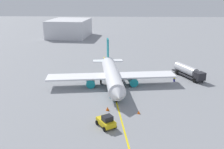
# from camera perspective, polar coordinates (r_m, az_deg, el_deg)

# --- Properties ---
(ground_plane) EXTENTS (400.00, 400.00, 0.00)m
(ground_plane) POSITION_cam_1_polar(r_m,az_deg,el_deg) (61.86, -0.00, -2.65)
(ground_plane) COLOR gray
(airplane) EXTENTS (29.79, 31.63, 9.54)m
(airplane) POSITION_cam_1_polar(r_m,az_deg,el_deg) (61.50, -0.04, -0.22)
(airplane) COLOR white
(airplane) RESTS_ON ground
(fuel_tanker) EXTENTS (11.28, 6.88, 3.15)m
(fuel_tanker) POSITION_cam_1_polar(r_m,az_deg,el_deg) (70.93, 16.77, 0.73)
(fuel_tanker) COLOR #2D2D33
(fuel_tanker) RESTS_ON ground
(pushback_tug) EXTENTS (4.11, 3.80, 2.20)m
(pushback_tug) POSITION_cam_1_polar(r_m,az_deg,el_deg) (43.36, -1.31, -10.48)
(pushback_tug) COLOR yellow
(pushback_tug) RESTS_ON ground
(refueling_worker) EXTENTS (0.58, 0.45, 1.71)m
(refueling_worker) POSITION_cam_1_polar(r_m,az_deg,el_deg) (66.78, 13.81, -0.88)
(refueling_worker) COLOR navy
(refueling_worker) RESTS_ON ground
(safety_cone_nose) EXTENTS (0.55, 0.55, 0.61)m
(safety_cone_nose) POSITION_cam_1_polar(r_m,az_deg,el_deg) (48.31, 6.04, -8.41)
(safety_cone_nose) COLOR #F2590F
(safety_cone_nose) RESTS_ON ground
(safety_cone_wingtip) EXTENTS (0.67, 0.67, 0.74)m
(safety_cone_wingtip) POSITION_cam_1_polar(r_m,az_deg,el_deg) (49.31, -1.01, -7.67)
(safety_cone_wingtip) COLOR #F2590F
(safety_cone_wingtip) RESTS_ON ground
(distant_hangar) EXTENTS (25.65, 20.86, 8.86)m
(distant_hangar) POSITION_cam_1_polar(r_m,az_deg,el_deg) (137.00, -9.53, 10.25)
(distant_hangar) COLOR silver
(distant_hangar) RESTS_ON ground
(taxi_line_marking) EXTENTS (59.95, 8.73, 0.01)m
(taxi_line_marking) POSITION_cam_1_polar(r_m,az_deg,el_deg) (61.86, -0.00, -2.64)
(taxi_line_marking) COLOR yellow
(taxi_line_marking) RESTS_ON ground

